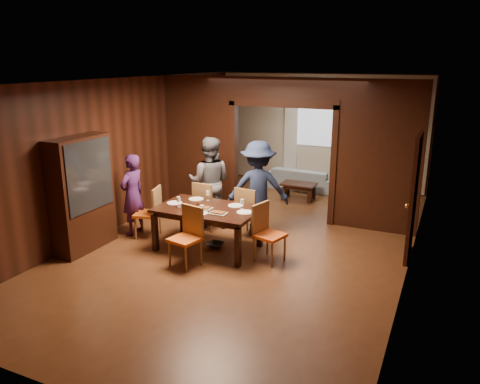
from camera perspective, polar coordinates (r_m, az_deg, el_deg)
The scene contains 32 objects.
floor at distance 8.68m, azimuth 1.33°, elevation -6.04°, with size 9.00×9.00×0.00m, color #573118.
ceiling at distance 8.05m, azimuth 1.46°, elevation 13.46°, with size 5.50×9.00×0.02m, color silver.
room_walls at distance 9.96m, azimuth 5.72°, elevation 5.80°, with size 5.52×9.01×2.90m.
person_purple at distance 9.06m, azimuth -12.96°, elevation -0.31°, with size 0.57×0.37×1.55m, color #421D57.
person_grey at distance 9.26m, azimuth -3.74°, elevation 1.22°, with size 0.87×0.68×1.80m, color #4F5056.
person_navy at distance 8.83m, azimuth 2.23°, elevation 0.49°, with size 1.16×0.67×1.79m, color #1B2644.
sofa at distance 12.12m, azimuth 7.64°, elevation 1.63°, with size 1.89×0.74×0.55m, color #8CA5B7.
serving_bowl at distance 8.17m, azimuth -3.09°, elevation -1.54°, with size 0.31×0.31×0.07m, color black.
dining_table at distance 8.26m, azimuth -3.93°, elevation -4.43°, with size 1.75×1.09×0.76m, color black.
coffee_table at distance 11.22m, azimuth 7.14°, elevation 0.07°, with size 0.80×0.50×0.40m, color black.
chair_left at distance 8.92m, azimuth -11.24°, elevation -2.43°, with size 0.44×0.44×0.97m, color #CF5613, non-canonical shape.
chair_right at distance 7.72m, azimuth 3.66°, elevation -5.08°, with size 0.44×0.44×0.97m, color #EA5816, non-canonical shape.
chair_far_l at distance 9.18m, azimuth -3.92°, elevation -1.61°, with size 0.44×0.44×0.97m, color orange, non-canonical shape.
chair_far_r at distance 8.79m, azimuth 1.28°, elevation -2.38°, with size 0.44×0.44×0.97m, color orange, non-canonical shape.
chair_near at distance 7.60m, azimuth -6.74°, elevation -5.51°, with size 0.44×0.44×0.97m, color orange, non-canonical shape.
hutch at distance 8.51m, azimuth -18.68°, elevation -0.25°, with size 0.40×1.20×2.00m, color black.
door_right at distance 8.21m, azimuth 20.41°, elevation -0.62°, with size 0.06×0.90×2.10m, color black.
window_far at distance 12.35m, azimuth 9.68°, elevation 8.55°, with size 1.20×0.03×1.30m, color silver.
curtain_left at distance 12.59m, azimuth 6.22°, elevation 6.75°, with size 0.35×0.06×2.40m, color white.
curtain_right at distance 12.21m, azimuth 12.94°, elevation 6.14°, with size 0.35×0.06×2.40m, color white.
plate_left at distance 8.44m, azimuth -7.99°, elevation -1.33°, with size 0.27×0.27×0.01m, color white.
plate_far_l at distance 8.63m, azimuth -5.37°, elevation -0.85°, with size 0.27×0.27×0.01m, color silver.
plate_far_r at distance 8.21m, azimuth -0.53°, elevation -1.66°, with size 0.27×0.27×0.01m, color silver.
plate_right at distance 7.86m, azimuth 0.58°, elevation -2.47°, with size 0.27×0.27×0.01m, color white.
plate_near at distance 7.84m, azimuth -4.92°, elevation -2.59°, with size 0.27×0.27×0.01m, color silver.
platter_a at distance 8.08m, azimuth -4.45°, elevation -1.92°, with size 0.30×0.20×0.04m, color gray.
platter_b at distance 7.80m, azimuth -2.69°, elevation -2.55°, with size 0.30×0.20×0.04m, color gray.
wineglass_left at distance 8.21m, azimuth -7.49°, elevation -1.20°, with size 0.08×0.08×0.18m, color silver, non-canonical shape.
wineglass_far at distance 8.52m, azimuth -3.94°, elevation -0.44°, with size 0.08×0.08×0.18m, color silver, non-canonical shape.
wineglass_right at distance 8.00m, azimuth 0.28°, elevation -1.51°, with size 0.08×0.08×0.18m, color silver, non-canonical shape.
tumbler at distance 7.83m, azimuth -4.65°, elevation -2.12°, with size 0.07×0.07×0.14m, color silver.
condiment_jar at distance 8.16m, azimuth -5.05°, elevation -1.48°, with size 0.08×0.08×0.11m, color #502712, non-canonical shape.
Camera 1 is at (3.17, -7.39, 3.26)m, focal length 35.00 mm.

